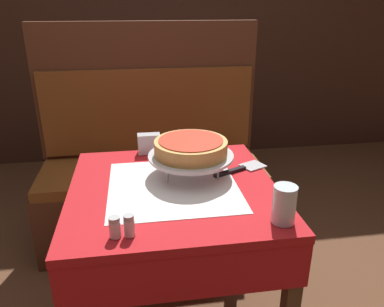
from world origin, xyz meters
name	(u,v)px	position (x,y,z in m)	size (l,w,h in m)	color
dining_table_front	(174,212)	(0.00, 0.00, 0.63)	(0.77, 0.77, 0.75)	red
dining_table_rear	(169,105)	(0.13, 1.60, 0.63)	(0.70, 0.70, 0.74)	red
booth_bench	(153,181)	(-0.05, 0.83, 0.36)	(1.31, 0.52, 1.28)	#4C2819
back_wall_panel	(146,24)	(0.00, 2.14, 1.20)	(6.00, 0.04, 2.40)	#3D2319
pizza_pan_stand	(191,157)	(0.08, 0.08, 0.82)	(0.33, 0.33, 0.09)	#ADADB2
deep_dish_pizza	(191,147)	(0.08, 0.08, 0.86)	(0.28, 0.28, 0.06)	tan
pizza_server	(240,169)	(0.29, 0.10, 0.75)	(0.24, 0.15, 0.01)	#BCBCC1
water_glass_near	(284,204)	(0.31, -0.30, 0.81)	(0.07, 0.07, 0.12)	silver
salt_shaker	(115,227)	(-0.20, -0.30, 0.78)	(0.03, 0.03, 0.07)	silver
pepper_shaker	(129,226)	(-0.16, -0.30, 0.78)	(0.03, 0.03, 0.07)	silver
napkin_holder	(149,144)	(-0.07, 0.34, 0.79)	(0.10, 0.05, 0.09)	#B2B2B7
condiment_caddy	(168,86)	(0.13, 1.55, 0.79)	(0.12, 0.12, 0.17)	black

